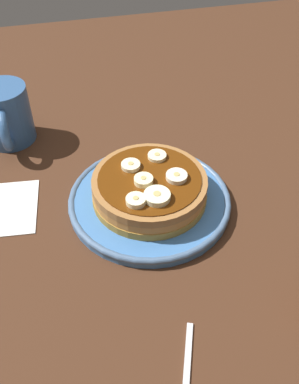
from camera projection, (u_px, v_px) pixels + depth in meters
ground_plane at (149, 211)px, 64.79cm from camera, size 140.00×140.00×3.00cm
plate at (149, 200)px, 63.13cm from camera, size 23.56×23.56×1.66cm
pancake_stack at (151, 188)px, 61.55cm from camera, size 17.05×16.81×3.82cm
banana_slice_0 at (144, 181)px, 59.28cm from camera, size 2.64×2.64×1.06cm
banana_slice_1 at (131, 166)px, 61.73cm from camera, size 2.75×2.75×0.85cm
banana_slice_2 at (157, 156)px, 63.34cm from camera, size 2.73×2.73×0.77cm
banana_slice_3 at (177, 177)px, 59.97cm from camera, size 2.99×2.99×0.92cm
banana_slice_4 at (160, 196)px, 57.08cm from camera, size 3.57×3.57×1.08cm
banana_slice_5 at (136, 201)px, 56.47cm from camera, size 2.67×2.67×1.03cm
coffee_mug at (6, 115)px, 71.71cm from camera, size 12.08×8.37×9.83cm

